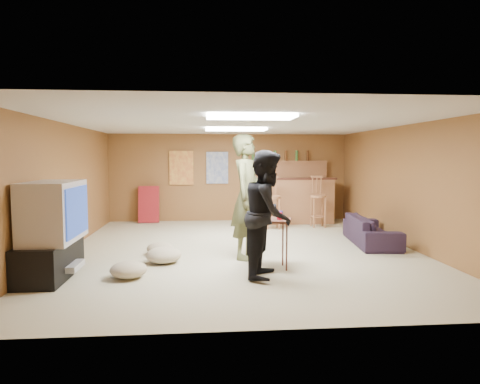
{
  "coord_description": "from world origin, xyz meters",
  "views": [
    {
      "loc": [
        -0.65,
        -7.36,
        1.63
      ],
      "look_at": [
        0.0,
        0.2,
        1.0
      ],
      "focal_mm": 32.0,
      "sensor_mm": 36.0,
      "label": 1
    }
  ],
  "objects": [
    {
      "name": "ground",
      "position": [
        0.0,
        0.0,
        0.0
      ],
      "size": [
        7.0,
        7.0,
        0.0
      ],
      "primitive_type": "plane",
      "color": "tan",
      "rests_on": "ground"
    },
    {
      "name": "ceiling",
      "position": [
        0.0,
        0.0,
        2.2
      ],
      "size": [
        6.0,
        7.0,
        0.02
      ],
      "primitive_type": "cube",
      "color": "silver",
      "rests_on": "ground"
    },
    {
      "name": "wall_back",
      "position": [
        0.0,
        3.5,
        1.1
      ],
      "size": [
        6.0,
        0.02,
        2.2
      ],
      "primitive_type": "cube",
      "color": "brown",
      "rests_on": "ground"
    },
    {
      "name": "wall_front",
      "position": [
        0.0,
        -3.5,
        1.1
      ],
      "size": [
        6.0,
        0.02,
        2.2
      ],
      "primitive_type": "cube",
      "color": "brown",
      "rests_on": "ground"
    },
    {
      "name": "wall_left",
      "position": [
        -3.0,
        0.0,
        1.1
      ],
      "size": [
        0.02,
        7.0,
        2.2
      ],
      "primitive_type": "cube",
      "color": "brown",
      "rests_on": "ground"
    },
    {
      "name": "wall_right",
      "position": [
        3.0,
        0.0,
        1.1
      ],
      "size": [
        0.02,
        7.0,
        2.2
      ],
      "primitive_type": "cube",
      "color": "brown",
      "rests_on": "ground"
    },
    {
      "name": "tv_stand",
      "position": [
        -2.72,
        -1.5,
        0.25
      ],
      "size": [
        0.55,
        1.3,
        0.5
      ],
      "primitive_type": "cube",
      "color": "black",
      "rests_on": "ground"
    },
    {
      "name": "dvd_box",
      "position": [
        -2.5,
        -1.5,
        0.15
      ],
      "size": [
        0.35,
        0.5,
        0.08
      ],
      "primitive_type": "cube",
      "color": "#B2B2B7",
      "rests_on": "tv_stand"
    },
    {
      "name": "tv_body",
      "position": [
        -2.65,
        -1.5,
        0.9
      ],
      "size": [
        0.6,
        1.1,
        0.8
      ],
      "primitive_type": "cube",
      "color": "#B2B2B7",
      "rests_on": "tv_stand"
    },
    {
      "name": "tv_screen",
      "position": [
        -2.34,
        -1.5,
        0.9
      ],
      "size": [
        0.02,
        0.95,
        0.65
      ],
      "primitive_type": "cube",
      "color": "navy",
      "rests_on": "tv_body"
    },
    {
      "name": "bar_counter",
      "position": [
        1.5,
        2.95,
        0.55
      ],
      "size": [
        2.0,
        0.6,
        1.1
      ],
      "primitive_type": "cube",
      "color": "#975D37",
      "rests_on": "ground"
    },
    {
      "name": "bar_lip",
      "position": [
        1.5,
        2.7,
        1.1
      ],
      "size": [
        2.1,
        0.12,
        0.05
      ],
      "primitive_type": "cube",
      "color": "#411F14",
      "rests_on": "bar_counter"
    },
    {
      "name": "bar_shelf",
      "position": [
        1.5,
        3.4,
        1.5
      ],
      "size": [
        2.0,
        0.18,
        0.05
      ],
      "primitive_type": "cube",
      "color": "#975D37",
      "rests_on": "bar_backing"
    },
    {
      "name": "bar_backing",
      "position": [
        1.5,
        3.42,
        1.2
      ],
      "size": [
        2.0,
        0.14,
        0.6
      ],
      "primitive_type": "cube",
      "color": "#975D37",
      "rests_on": "bar_counter"
    },
    {
      "name": "poster_left",
      "position": [
        -1.2,
        3.46,
        1.35
      ],
      "size": [
        0.6,
        0.03,
        0.85
      ],
      "primitive_type": "cube",
      "color": "#BF3F26",
      "rests_on": "wall_back"
    },
    {
      "name": "poster_right",
      "position": [
        -0.3,
        3.46,
        1.35
      ],
      "size": [
        0.55,
        0.03,
        0.8
      ],
      "primitive_type": "cube",
      "color": "#334C99",
      "rests_on": "wall_back"
    },
    {
      "name": "folding_chair_stack",
      "position": [
        -2.0,
        3.3,
        0.45
      ],
      "size": [
        0.5,
        0.26,
        0.91
      ],
      "primitive_type": "cube",
      "rotation": [
        -0.14,
        0.0,
        0.0
      ],
      "color": "maroon",
      "rests_on": "ground"
    },
    {
      "name": "ceiling_panel_front",
      "position": [
        0.0,
        -1.5,
        2.17
      ],
      "size": [
        1.2,
        0.6,
        0.04
      ],
      "primitive_type": "cube",
      "color": "white",
      "rests_on": "ceiling"
    },
    {
      "name": "ceiling_panel_back",
      "position": [
        0.0,
        1.2,
        2.17
      ],
      "size": [
        1.2,
        0.6,
        0.04
      ],
      "primitive_type": "cube",
      "color": "white",
      "rests_on": "ceiling"
    },
    {
      "name": "person_olive",
      "position": [
        0.05,
        -0.6,
        0.99
      ],
      "size": [
        0.73,
        0.86,
        1.98
      ],
      "primitive_type": "imported",
      "rotation": [
        0.0,
        0.0,
        1.15
      ],
      "color": "#515631",
      "rests_on": "ground"
    },
    {
      "name": "person_black",
      "position": [
        0.22,
        -1.69,
        0.86
      ],
      "size": [
        0.87,
        0.99,
        1.71
      ],
      "primitive_type": "imported",
      "rotation": [
        0.0,
        0.0,
        1.26
      ],
      "color": "black",
      "rests_on": "ground"
    },
    {
      "name": "sofa",
      "position": [
        2.48,
        0.31,
        0.26
      ],
      "size": [
        0.88,
        1.82,
        0.51
      ],
      "primitive_type": "imported",
      "rotation": [
        0.0,
        0.0,
        1.46
      ],
      "color": "black",
      "rests_on": "ground"
    },
    {
      "name": "tray_table",
      "position": [
        0.33,
        -1.29,
        0.36
      ],
      "size": [
        0.66,
        0.58,
        0.73
      ],
      "primitive_type": "cube",
      "rotation": [
        0.0,
        0.0,
        -0.28
      ],
      "color": "#411F14",
      "rests_on": "ground"
    },
    {
      "name": "cup_red_near",
      "position": [
        0.22,
        -1.23,
        0.78
      ],
      "size": [
        0.08,
        0.08,
        0.1
      ],
      "primitive_type": "cylinder",
      "rotation": [
        0.0,
        0.0,
        -0.02
      ],
      "color": "#A30A1C",
      "rests_on": "tray_table"
    },
    {
      "name": "cup_red_far",
      "position": [
        0.43,
        -1.35,
        0.78
      ],
      "size": [
        0.09,
        0.09,
        0.11
      ],
      "primitive_type": "cylinder",
      "rotation": [
        0.0,
        0.0,
        -0.11
      ],
      "color": "#A30A1C",
      "rests_on": "tray_table"
    },
    {
      "name": "cup_blue",
      "position": [
        0.47,
        -1.21,
        0.78
      ],
      "size": [
        0.09,
        0.09,
        0.1
      ],
      "primitive_type": "cylinder",
      "rotation": [
        0.0,
        0.0,
        -0.21
      ],
      "color": "#151D96",
      "rests_on": "tray_table"
    },
    {
      "name": "bar_stool_left",
      "position": [
        0.91,
        2.13,
        0.54
      ],
      "size": [
        0.45,
        0.45,
        1.09
      ],
      "primitive_type": null,
      "rotation": [
        0.0,
        0.0,
        0.38
      ],
      "color": "#975D37",
      "rests_on": "ground"
    },
    {
      "name": "bar_stool_right",
      "position": [
        1.99,
        2.26,
        0.59
      ],
      "size": [
        0.48,
        0.48,
        1.18
      ],
      "primitive_type": null,
      "rotation": [
        0.0,
        0.0,
        0.35
      ],
      "color": "#975D37",
      "rests_on": "ground"
    },
    {
      "name": "cushion_near_tv",
      "position": [
        -1.27,
        -0.82,
        0.12
      ],
      "size": [
        0.68,
        0.68,
        0.24
      ],
      "primitive_type": "ellipsoid",
      "rotation": [
        0.0,
        0.0,
        -0.33
      ],
      "color": "tan",
      "rests_on": "ground"
    },
    {
      "name": "cushion_mid",
      "position": [
        -1.38,
        -0.22,
        0.1
      ],
      "size": [
        0.55,
        0.55,
        0.2
      ],
      "primitive_type": "ellipsoid",
      "rotation": [
        0.0,
        0.0,
        0.32
      ],
      "color": "tan",
      "rests_on": "ground"
    },
    {
      "name": "cushion_far",
      "position": [
        -1.66,
        -1.61,
        0.11
      ],
      "size": [
        0.65,
        0.65,
        0.22
      ],
      "primitive_type": "ellipsoid",
      "rotation": [
        0.0,
        0.0,
        0.39
      ],
      "color": "tan",
      "rests_on": "ground"
    },
    {
      "name": "bottle_row",
      "position": [
        1.3,
        3.38,
        1.65
      ],
      "size": [
        1.48,
        0.08,
        0.26
      ],
      "primitive_type": null,
      "color": "#3F7233",
      "rests_on": "bar_shelf"
    }
  ]
}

